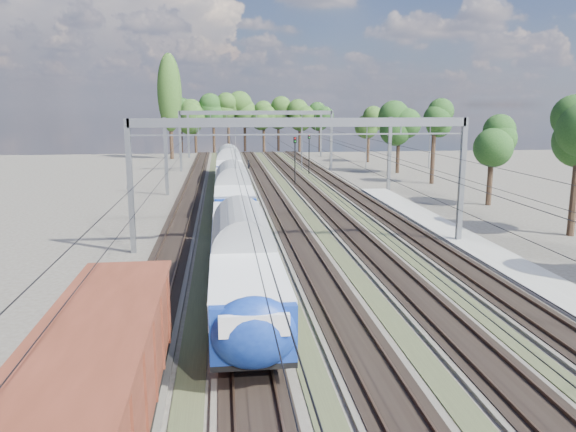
{
  "coord_description": "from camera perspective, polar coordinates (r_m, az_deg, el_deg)",
  "views": [
    {
      "loc": [
        -5.46,
        -7.85,
        9.87
      ],
      "look_at": [
        -1.25,
        27.47,
        2.8
      ],
      "focal_mm": 35.0,
      "sensor_mm": 36.0,
      "label": 1
    }
  ],
  "objects": [
    {
      "name": "tree_belt",
      "position": [
        99.65,
        1.43,
        10.32
      ],
      "size": [
        39.84,
        100.63,
        11.74
      ],
      "color": "black",
      "rests_on": "ground"
    },
    {
      "name": "platform",
      "position": [
        34.28,
        24.33,
        -6.26
      ],
      "size": [
        3.0,
        70.0,
        0.3
      ],
      "primitive_type": "cube",
      "color": "gray",
      "rests_on": "ground"
    },
    {
      "name": "signal_far",
      "position": [
        80.7,
        2.16,
        6.82
      ],
      "size": [
        0.4,
        0.36,
        5.8
      ],
      "rotation": [
        0.0,
        0.0,
        0.23
      ],
      "color": "black",
      "rests_on": "ground"
    },
    {
      "name": "signal_near",
      "position": [
        69.1,
        0.72,
        6.2
      ],
      "size": [
        0.43,
        0.39,
        6.02
      ],
      "rotation": [
        0.0,
        0.0,
        -0.35
      ],
      "color": "black",
      "rests_on": "ground"
    },
    {
      "name": "freight_boxcar",
      "position": [
        15.98,
        -19.68,
        -17.52
      ],
      "size": [
        3.1,
        14.95,
        3.85
      ],
      "color": "black",
      "rests_on": "ground"
    },
    {
      "name": "worker",
      "position": [
        86.57,
        -4.02,
        5.18
      ],
      "size": [
        0.53,
        0.65,
        1.55
      ],
      "primitive_type": "imported",
      "rotation": [
        0.0,
        0.0,
        1.88
      ],
      "color": "black",
      "rests_on": "ground"
    },
    {
      "name": "emu_train",
      "position": [
        50.48,
        -5.64,
        3.01
      ],
      "size": [
        3.13,
        66.06,
        4.57
      ],
      "color": "black",
      "rests_on": "ground"
    },
    {
      "name": "track_bed",
      "position": [
        54.02,
        -0.89,
        0.82
      ],
      "size": [
        21.0,
        130.0,
        0.34
      ],
      "color": "#47423A",
      "rests_on": "ground"
    },
    {
      "name": "catenary",
      "position": [
        60.91,
        -1.34,
        7.97
      ],
      "size": [
        25.65,
        130.0,
        9.0
      ],
      "color": "slate",
      "rests_on": "ground"
    },
    {
      "name": "poplar",
      "position": [
        106.26,
        -11.94,
        12.09
      ],
      "size": [
        4.4,
        4.4,
        19.04
      ],
      "color": "black",
      "rests_on": "ground"
    }
  ]
}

